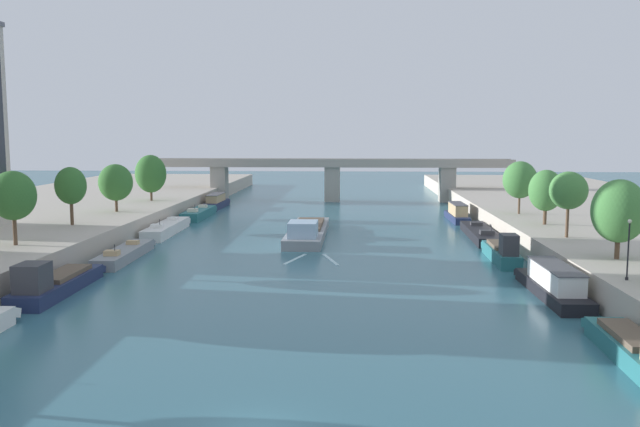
% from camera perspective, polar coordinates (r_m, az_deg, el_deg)
% --- Properties ---
extents(quay_left, '(36.00, 170.00, 2.56)m').
position_cam_1_polar(quay_left, '(93.18, -24.94, -0.84)').
color(quay_left, '#B7AD9E').
rests_on(quay_left, ground).
extents(barge_midriver, '(4.44, 21.94, 2.85)m').
position_cam_1_polar(barge_midriver, '(81.65, -1.08, -1.48)').
color(barge_midriver, gray).
rests_on(barge_midriver, ground).
extents(wake_behind_barge, '(5.60, 5.89, 0.03)m').
position_cam_1_polar(wake_behind_barge, '(67.90, -0.62, -3.91)').
color(wake_behind_barge, '#A5D1DB').
rests_on(wake_behind_barge, ground).
extents(moored_boat_left_near, '(2.95, 13.52, 3.22)m').
position_cam_1_polar(moored_boat_left_near, '(57.11, -21.58, -5.50)').
color(moored_boat_left_near, '#1E284C').
rests_on(moored_boat_left_near, ground).
extents(moored_boat_left_downstream, '(2.75, 14.02, 2.18)m').
position_cam_1_polar(moored_boat_left_downstream, '(70.89, -16.22, -3.28)').
color(moored_boat_left_downstream, gray).
rests_on(moored_boat_left_downstream, ground).
extents(moored_boat_left_lone, '(2.83, 15.61, 2.41)m').
position_cam_1_polar(moored_boat_left_lone, '(87.48, -12.88, -1.23)').
color(moored_boat_left_lone, silver).
rests_on(moored_boat_left_lone, ground).
extents(moored_boat_left_gap_after, '(2.87, 13.20, 2.39)m').
position_cam_1_polar(moored_boat_left_gap_after, '(103.15, -10.24, 0.03)').
color(moored_boat_left_gap_after, '#23666B').
rests_on(moored_boat_left_gap_after, ground).
extents(moored_boat_left_second, '(2.57, 11.58, 2.44)m').
position_cam_1_polar(moored_boat_left_second, '(116.26, -8.78, 0.98)').
color(moored_boat_left_second, '#1E284C').
rests_on(moored_boat_left_second, ground).
extents(moored_boat_right_upstream, '(2.74, 11.98, 2.85)m').
position_cam_1_polar(moored_boat_right_upstream, '(41.27, 25.48, -10.43)').
color(moored_boat_right_upstream, '#23666B').
rests_on(moored_boat_right_upstream, ground).
extents(moored_boat_right_near, '(2.76, 13.65, 2.58)m').
position_cam_1_polar(moored_boat_right_near, '(55.47, 19.18, -5.61)').
color(moored_boat_right_near, black).
rests_on(moored_boat_right_near, ground).
extents(moored_boat_right_lone, '(2.26, 11.51, 3.23)m').
position_cam_1_polar(moored_boat_right_lone, '(69.04, 15.17, -3.16)').
color(moored_boat_right_lone, '#23666B').
rests_on(moored_boat_right_lone, ground).
extents(moored_boat_right_far, '(3.34, 16.67, 2.18)m').
position_cam_1_polar(moored_boat_right_far, '(84.33, 13.46, -1.62)').
color(moored_boat_right_far, black).
rests_on(moored_boat_right_far, ground).
extents(moored_boat_right_second, '(2.35, 11.36, 2.64)m').
position_cam_1_polar(moored_boat_right_second, '(99.54, 11.58, 0.00)').
color(moored_boat_right_second, '#1E284C').
rests_on(moored_boat_right_second, ground).
extents(tree_left_nearest, '(4.04, 4.04, 6.76)m').
position_cam_1_polar(tree_left_nearest, '(66.47, -24.62, 1.38)').
color(tree_left_nearest, brown).
rests_on(tree_left_nearest, quay_left).
extents(tree_left_past_mid, '(3.40, 3.40, 6.43)m').
position_cam_1_polar(tree_left_past_mid, '(78.90, -20.42, 2.22)').
color(tree_left_past_mid, brown).
rests_on(tree_left_past_mid, quay_left).
extents(tree_left_second, '(4.36, 4.36, 6.18)m').
position_cam_1_polar(tree_left_second, '(90.64, -16.97, 2.54)').
color(tree_left_second, brown).
rests_on(tree_left_second, quay_left).
extents(tree_left_end_of_row, '(4.63, 4.63, 6.91)m').
position_cam_1_polar(tree_left_end_of_row, '(104.36, -14.18, 3.29)').
color(tree_left_end_of_row, brown).
rests_on(tree_left_end_of_row, quay_left).
extents(tree_right_distant, '(4.34, 4.34, 6.45)m').
position_cam_1_polar(tree_right_distant, '(58.86, 24.06, 0.18)').
color(tree_right_distant, brown).
rests_on(tree_right_distant, quay_right).
extents(tree_right_end_of_row, '(3.65, 3.65, 6.44)m').
position_cam_1_polar(tree_right_end_of_row, '(69.34, 20.36, 1.83)').
color(tree_right_end_of_row, brown).
rests_on(tree_right_end_of_row, quay_right).
extents(tree_right_third, '(3.77, 3.77, 6.10)m').
position_cam_1_polar(tree_right_third, '(78.58, 18.63, 1.86)').
color(tree_right_third, brown).
rests_on(tree_right_third, quay_right).
extents(tree_right_past_mid, '(4.24, 4.24, 6.64)m').
position_cam_1_polar(tree_right_past_mid, '(88.00, 16.62, 2.76)').
color(tree_right_past_mid, brown).
rests_on(tree_right_past_mid, quay_right).
extents(lamppost_right_bank, '(0.28, 0.28, 4.24)m').
position_cam_1_polar(lamppost_right_bank, '(50.82, 24.72, -2.58)').
color(lamppost_right_bank, black).
rests_on(lamppost_right_bank, quay_right).
extents(bridge_far, '(66.78, 4.40, 7.95)m').
position_cam_1_polar(bridge_far, '(125.92, 1.05, 3.38)').
color(bridge_far, '#9E998E').
rests_on(bridge_far, ground).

